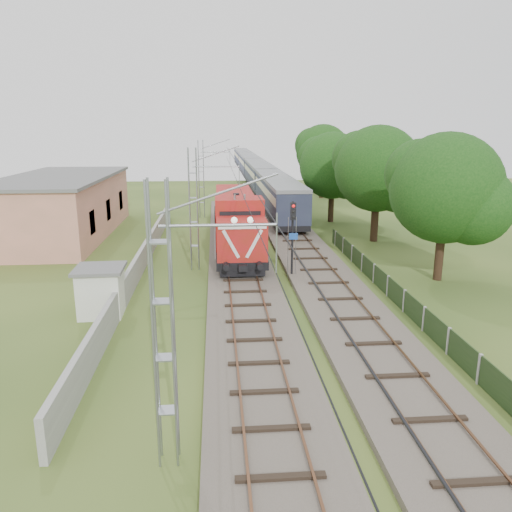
{
  "coord_description": "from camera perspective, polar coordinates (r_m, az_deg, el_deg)",
  "views": [
    {
      "loc": [
        -1.55,
        -20.49,
        9.2
      ],
      "look_at": [
        0.65,
        6.63,
        2.2
      ],
      "focal_mm": 35.0,
      "sensor_mm": 36.0,
      "label": 1
    }
  ],
  "objects": [
    {
      "name": "track_side",
      "position": [
        41.99,
        4.44,
        1.98
      ],
      "size": [
        4.2,
        80.0,
        0.45
      ],
      "color": "#6B6054",
      "rests_on": "ground"
    },
    {
      "name": "catenary",
      "position": [
        32.92,
        -7.05,
        5.32
      ],
      "size": [
        3.31,
        70.0,
        8.0
      ],
      "color": "gray",
      "rests_on": "ground"
    },
    {
      "name": "tree_b",
      "position": [
        42.15,
        13.86,
        9.54
      ],
      "size": [
        7.31,
        6.97,
        9.48
      ],
      "color": "#382117",
      "rests_on": "ground"
    },
    {
      "name": "coach_rake",
      "position": [
        87.13,
        -0.32,
        10.04
      ],
      "size": [
        3.06,
        91.26,
        3.54
      ],
      "color": "black",
      "rests_on": "ground"
    },
    {
      "name": "tree_d",
      "position": [
        68.37,
        7.72,
        11.67
      ],
      "size": [
        7.5,
        7.14,
        9.72
      ],
      "color": "#382117",
      "rests_on": "ground"
    },
    {
      "name": "tree_c",
      "position": [
        50.43,
        8.84,
        10.09
      ],
      "size": [
        6.85,
        6.52,
        8.88
      ],
      "color": "#382117",
      "rests_on": "ground"
    },
    {
      "name": "ground",
      "position": [
        22.51,
        -0.3,
        -9.69
      ],
      "size": [
        140.0,
        140.0,
        0.0
      ],
      "primitive_type": "plane",
      "color": "#30491B",
      "rests_on": "ground"
    },
    {
      "name": "boundary_wall",
      "position": [
        33.93,
        -12.88,
        -0.36
      ],
      "size": [
        0.25,
        40.0,
        1.5
      ],
      "primitive_type": "cube",
      "color": "#9E9E99",
      "rests_on": "ground"
    },
    {
      "name": "station_building",
      "position": [
        46.94,
        -21.34,
        5.4
      ],
      "size": [
        8.4,
        20.4,
        5.22
      ],
      "color": "tan",
      "rests_on": "ground"
    },
    {
      "name": "fence",
      "position": [
        26.77,
        16.59,
        -4.93
      ],
      "size": [
        0.12,
        32.0,
        1.2
      ],
      "color": "black",
      "rests_on": "ground"
    },
    {
      "name": "locomotive",
      "position": [
        38.58,
        -2.27,
        4.2
      ],
      "size": [
        3.19,
        18.22,
        4.63
      ],
      "color": "black",
      "rests_on": "ground"
    },
    {
      "name": "relay_hut",
      "position": [
        26.34,
        -17.29,
        -3.81
      ],
      "size": [
        2.47,
        2.47,
        2.48
      ],
      "color": "silver",
      "rests_on": "ground"
    },
    {
      "name": "track_main",
      "position": [
        28.97,
        -1.35,
        -3.71
      ],
      "size": [
        4.2,
        70.0,
        0.45
      ],
      "color": "#6B6054",
      "rests_on": "ground"
    },
    {
      "name": "tree_a",
      "position": [
        32.14,
        20.99,
        7.11
      ],
      "size": [
        6.96,
        6.63,
        9.03
      ],
      "color": "#382117",
      "rests_on": "ground"
    },
    {
      "name": "signal_post",
      "position": [
        30.67,
        4.22,
        3.4
      ],
      "size": [
        0.54,
        0.42,
        4.88
      ],
      "color": "black",
      "rests_on": "ground"
    }
  ]
}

